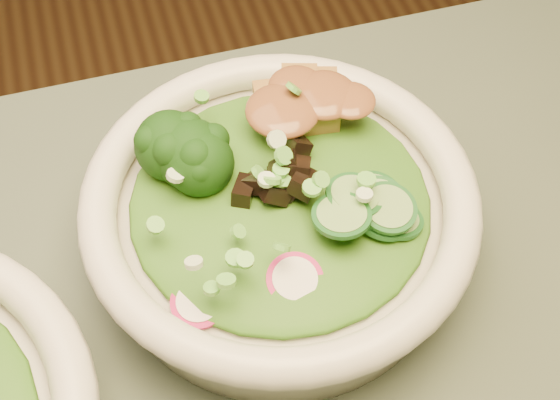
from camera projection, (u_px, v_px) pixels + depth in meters
name	position (u px, v px, depth m)	size (l,w,h in m)	color
salad_bowl	(280.00, 217.00, 0.53)	(0.26, 0.26, 0.07)	white
lettuce_bed	(280.00, 199.00, 0.51)	(0.20, 0.20, 0.02)	#215A13
broccoli_florets	(187.00, 171.00, 0.50)	(0.08, 0.07, 0.04)	black
radish_slices	(262.00, 281.00, 0.47)	(0.11, 0.04, 0.02)	#AB0D4C
cucumber_slices	(378.00, 207.00, 0.49)	(0.07, 0.07, 0.04)	#87BB68
mushroom_heap	(284.00, 172.00, 0.51)	(0.07, 0.07, 0.04)	black
tofu_cubes	(301.00, 119.00, 0.54)	(0.09, 0.06, 0.04)	olive
peanut_sauce	(302.00, 106.00, 0.53)	(0.07, 0.05, 0.02)	brown
scallion_garnish	(280.00, 177.00, 0.49)	(0.19, 0.19, 0.02)	#68C144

